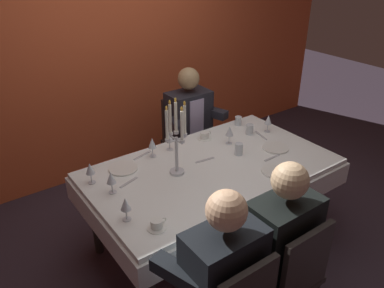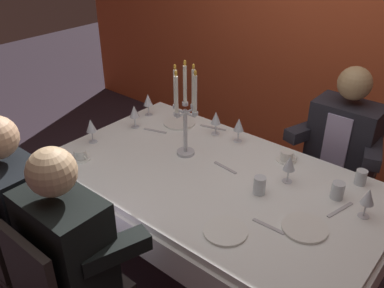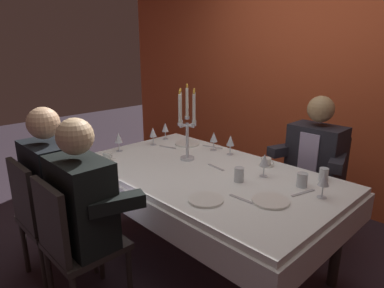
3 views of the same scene
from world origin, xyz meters
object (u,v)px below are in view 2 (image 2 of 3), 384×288
(wine_glass_0, at_px, (148,100))
(wine_glass_5, at_px, (134,112))
(coffee_cup_1, at_px, (81,155))
(dining_table, at_px, (213,192))
(wine_glass_6, at_px, (216,118))
(water_tumbler_2, at_px, (361,177))
(dinner_plate_1, at_px, (305,228))
(seated_diner_1, at_px, (65,246))
(wine_glass_1, at_px, (289,164))
(water_tumbler_0, at_px, (260,185))
(wine_glass_2, at_px, (239,125))
(seated_diner_2, at_px, (343,140))
(water_tumbler_1, at_px, (338,190))
(candelabra, at_px, (185,112))
(wine_glass_3, at_px, (91,126))
(coffee_cup_0, at_px, (287,156))
(dinner_plate_0, at_px, (225,231))
(dinner_plate_2, at_px, (179,123))
(seated_diner_0, at_px, (13,206))
(wine_glass_4, at_px, (368,198))

(wine_glass_0, bearing_deg, wine_glass_5, -71.12)
(coffee_cup_1, bearing_deg, dining_table, 27.49)
(wine_glass_6, height_order, water_tumbler_2, wine_glass_6)
(dinner_plate_1, distance_m, seated_diner_1, 1.11)
(wine_glass_1, bearing_deg, seated_diner_1, -115.50)
(wine_glass_6, bearing_deg, water_tumbler_0, -33.40)
(wine_glass_2, xyz_separation_m, water_tumbler_2, (0.79, 0.03, -0.07))
(wine_glass_6, relative_size, seated_diner_2, 0.13)
(wine_glass_6, relative_size, water_tumbler_1, 1.77)
(candelabra, height_order, water_tumbler_0, candelabra)
(wine_glass_3, xyz_separation_m, wine_glass_6, (0.55, 0.60, 0.00))
(wine_glass_0, bearing_deg, wine_glass_1, -5.36)
(candelabra, xyz_separation_m, coffee_cup_0, (0.52, 0.33, -0.26))
(candelabra, height_order, wine_glass_1, candelabra)
(water_tumbler_2, distance_m, seated_diner_2, 0.51)
(dinner_plate_0, bearing_deg, coffee_cup_0, 97.07)
(wine_glass_3, distance_m, wine_glass_6, 0.81)
(wine_glass_2, xyz_separation_m, wine_glass_5, (-0.66, -0.29, -0.00))
(wine_glass_2, bearing_deg, dining_table, -74.06)
(dinner_plate_0, height_order, water_tumbler_0, water_tumbler_0)
(dining_table, bearing_deg, wine_glass_1, 30.77)
(dinner_plate_2, xyz_separation_m, coffee_cup_0, (0.82, 0.05, 0.02))
(wine_glass_0, xyz_separation_m, seated_diner_0, (0.23, -1.21, -0.12))
(wine_glass_0, bearing_deg, dinner_plate_0, -29.61)
(wine_glass_2, bearing_deg, seated_diner_1, -92.16)
(wine_glass_4, distance_m, water_tumbler_0, 0.53)
(wine_glass_3, distance_m, coffee_cup_0, 1.24)
(dinner_plate_2, height_order, seated_diner_1, seated_diner_1)
(dinner_plate_2, height_order, water_tumbler_1, water_tumbler_1)
(dining_table, bearing_deg, seated_diner_1, -100.77)
(coffee_cup_0, height_order, coffee_cup_1, same)
(wine_glass_0, height_order, wine_glass_4, same)
(water_tumbler_2, bearing_deg, wine_glass_0, -175.29)
(wine_glass_0, bearing_deg, dining_table, -20.88)
(dining_table, relative_size, water_tumbler_0, 19.58)
(dinner_plate_2, height_order, seated_diner_0, seated_diner_0)
(candelabra, xyz_separation_m, wine_glass_4, (1.07, 0.11, -0.17))
(coffee_cup_0, height_order, seated_diner_2, seated_diner_2)
(dinner_plate_0, relative_size, wine_glass_5, 1.29)
(dinner_plate_2, relative_size, water_tumbler_0, 2.24)
(dinner_plate_2, xyz_separation_m, wine_glass_6, (0.29, 0.04, 0.11))
(seated_diner_1, bearing_deg, dinner_plate_1, 45.62)
(wine_glass_4, xyz_separation_m, wine_glass_6, (-1.08, 0.22, 0.00))
(wine_glass_6, relative_size, water_tumbler_0, 1.65)
(dinner_plate_0, distance_m, wine_glass_0, 1.37)
(wine_glass_0, bearing_deg, seated_diner_0, -79.29)
(wine_glass_1, xyz_separation_m, wine_glass_3, (-1.19, -0.41, 0.00))
(wine_glass_4, bearing_deg, dinner_plate_0, -130.51)
(dinner_plate_1, xyz_separation_m, wine_glass_5, (-1.39, 0.21, 0.11))
(wine_glass_3, relative_size, water_tumbler_0, 1.65)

